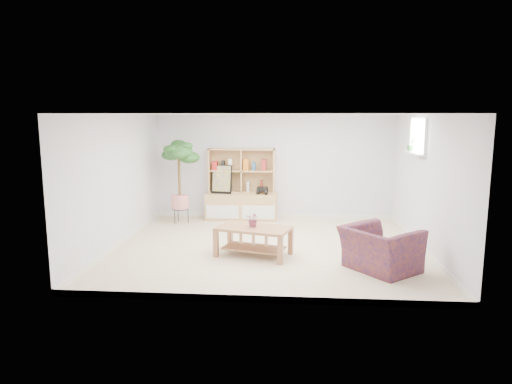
# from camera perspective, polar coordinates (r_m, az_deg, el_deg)

# --- Properties ---
(floor) EXTENTS (5.50, 5.00, 0.01)m
(floor) POSITION_cam_1_polar(r_m,az_deg,el_deg) (8.37, 1.50, -6.94)
(floor) COLOR beige
(floor) RESTS_ON ground
(ceiling) EXTENTS (5.50, 5.00, 0.01)m
(ceiling) POSITION_cam_1_polar(r_m,az_deg,el_deg) (8.03, 1.58, 9.71)
(ceiling) COLOR white
(ceiling) RESTS_ON walls
(walls) EXTENTS (5.51, 5.01, 2.40)m
(walls) POSITION_cam_1_polar(r_m,az_deg,el_deg) (8.12, 1.54, 1.21)
(walls) COLOR silver
(walls) RESTS_ON floor
(baseboard) EXTENTS (5.50, 5.00, 0.10)m
(baseboard) POSITION_cam_1_polar(r_m,az_deg,el_deg) (8.36, 1.50, -6.61)
(baseboard) COLOR white
(baseboard) RESTS_ON floor
(window) EXTENTS (0.10, 0.98, 0.68)m
(window) POSITION_cam_1_polar(r_m,az_deg,el_deg) (8.94, 19.65, 6.58)
(window) COLOR silver
(window) RESTS_ON walls
(window_sill) EXTENTS (0.14, 1.00, 0.04)m
(window_sill) POSITION_cam_1_polar(r_m,az_deg,el_deg) (8.94, 19.16, 4.55)
(window_sill) COLOR white
(window_sill) RESTS_ON walls
(storage_unit) EXTENTS (1.63, 0.55, 1.63)m
(storage_unit) POSITION_cam_1_polar(r_m,az_deg,el_deg) (10.44, -1.85, 0.94)
(storage_unit) COLOR tan
(storage_unit) RESTS_ON floor
(poster) EXTENTS (0.48, 0.18, 0.65)m
(poster) POSITION_cam_1_polar(r_m,az_deg,el_deg) (10.43, -4.31, 1.59)
(poster) COLOR yellow
(poster) RESTS_ON storage_unit
(toy_truck) EXTENTS (0.35, 0.25, 0.18)m
(toy_truck) POSITION_cam_1_polar(r_m,az_deg,el_deg) (10.36, 0.80, 0.25)
(toy_truck) COLOR black
(toy_truck) RESTS_ON storage_unit
(coffee_table) EXTENTS (1.36, 0.99, 0.50)m
(coffee_table) POSITION_cam_1_polar(r_m,az_deg,el_deg) (7.84, -0.30, -6.19)
(coffee_table) COLOR #975E43
(coffee_table) RESTS_ON floor
(table_plant) EXTENTS (0.30, 0.29, 0.26)m
(table_plant) POSITION_cam_1_polar(r_m,az_deg,el_deg) (7.76, -0.32, -3.48)
(table_plant) COLOR #1D4C23
(table_plant) RESTS_ON coffee_table
(floor_tree) EXTENTS (0.68, 0.68, 1.85)m
(floor_tree) POSITION_cam_1_polar(r_m,az_deg,el_deg) (10.20, -9.56, 1.23)
(floor_tree) COLOR #255B1D
(floor_tree) RESTS_ON floor
(armchair) EXTENTS (1.37, 1.39, 0.78)m
(armchair) POSITION_cam_1_polar(r_m,az_deg,el_deg) (7.33, 15.28, -6.54)
(armchair) COLOR #15154B
(armchair) RESTS_ON floor
(sill_plant) EXTENTS (0.18, 0.16, 0.26)m
(sill_plant) POSITION_cam_1_polar(r_m,az_deg,el_deg) (9.20, 18.78, 5.64)
(sill_plant) COLOR #255B1D
(sill_plant) RESTS_ON window_sill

